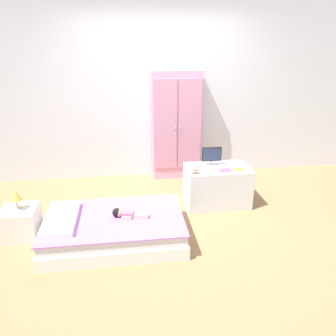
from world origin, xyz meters
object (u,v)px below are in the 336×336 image
Objects in this scene: doll at (124,214)px; book_purple at (225,170)px; nightstand at (21,223)px; tv_monitor at (212,155)px; table_lamp at (15,196)px; tv_stand at (217,186)px; wardrobe at (176,126)px; rocking_horse_toy at (196,170)px; bed at (115,229)px; book_orange at (238,169)px.

book_purple reaches higher than doll.
nightstand is at bearing 169.74° from doll.
doll is 1.43m from tv_monitor.
tv_stand is (2.36, 0.48, -0.24)m from table_lamp.
tv_monitor is (0.32, -0.91, -0.17)m from wardrobe.
table_lamp is at bearing -143.06° from wardrobe.
bed is at bearing -152.83° from rocking_horse_toy.
book_purple is at bearing -61.32° from tv_stand.
bed is 1.57m from tv_monitor.
book_purple is (1.29, 0.57, 0.21)m from doll.
table_lamp is 1.74× the size of book_orange.
table_lamp reaches higher than nightstand.
rocking_horse_toy is 0.93× the size of book_orange.
doll is 1.76× the size of table_lamp.
wardrobe is at bearing 109.40° from tv_monitor.
tv_monitor is at bearing 31.54° from bed.
rocking_horse_toy is 0.56m from book_orange.
tv_monitor is 1.65× the size of book_purple.
rocking_horse_toy is 0.76× the size of book_purple.
book_orange reaches higher than doll.
wardrobe is 13.86× the size of rocking_horse_toy.
book_purple is at bearing -67.85° from wardrobe.
book_orange reaches higher than tv_stand.
doll is at bearing -146.25° from tv_monitor.
tv_monitor is 0.38m from book_orange.
wardrobe reaches higher than table_lamp.
wardrobe is 12.87× the size of book_orange.
nightstand is (-1.14, 0.21, -0.15)m from doll.
wardrobe is (1.97, 1.48, 0.65)m from nightstand.
book_orange is at bearing 21.54° from doll.
rocking_horse_toy is (-0.26, -0.26, -0.09)m from tv_monitor.
table_lamp is 0.27× the size of tv_stand.
tv_stand is 0.37m from book_orange.
doll is at bearing -150.73° from tv_stand.
tv_stand is 3.22× the size of tv_monitor.
nightstand is 3.14× the size of rocking_horse_toy.
wardrobe is (0.94, 1.69, 0.69)m from bed.
book_orange is (1.46, 0.57, 0.21)m from doll.
wardrobe is 1.31m from book_orange.
nightstand is 2.64m from book_orange.
table_lamp is at bearing -166.11° from tv_monitor.
tv_monitor is (1.26, 0.77, 0.52)m from bed.
nightstand is 0.45× the size of tv_stand.
wardrobe is (1.97, 1.48, 0.33)m from table_lamp.
tv_monitor reaches higher than table_lamp.
bed is at bearing -159.75° from book_orange.
nightstand is 0.23× the size of wardrobe.
doll is 3.06× the size of book_orange.
doll is at bearing -150.24° from rocking_horse_toy.
book_purple is (1.39, 0.58, 0.39)m from bed.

